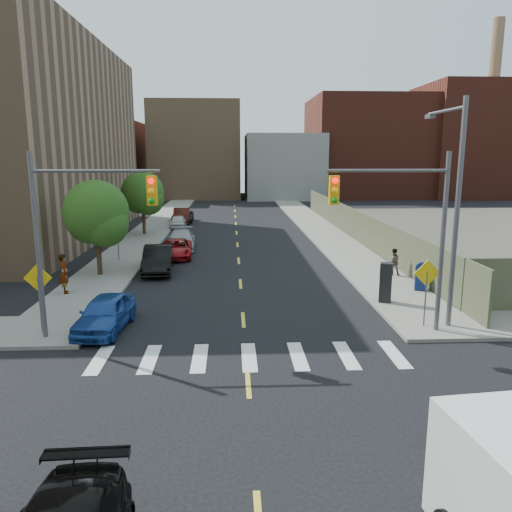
{
  "coord_description": "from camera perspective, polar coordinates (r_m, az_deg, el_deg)",
  "views": [
    {
      "loc": [
        -0.47,
        -12.17,
        6.87
      ],
      "look_at": [
        0.73,
        11.71,
        2.0
      ],
      "focal_mm": 35.0,
      "sensor_mm": 36.0,
      "label": 1
    }
  ],
  "objects": [
    {
      "name": "tree_west_near",
      "position": [
        29.4,
        -17.75,
        4.34
      ],
      "size": [
        3.66,
        3.64,
        5.52
      ],
      "color": "#332114",
      "rests_on": "ground"
    },
    {
      "name": "parked_car_maroon",
      "position": [
        51.49,
        -8.48,
        4.57
      ],
      "size": [
        1.87,
        4.73,
        1.53
      ],
      "primitive_type": "imported",
      "rotation": [
        0.0,
        0.0,
        0.05
      ],
      "color": "#3A120B",
      "rests_on": "ground"
    },
    {
      "name": "parked_car_red",
      "position": [
        34.27,
        -9.07,
        0.85
      ],
      "size": [
        2.27,
        4.52,
        1.23
      ],
      "primitive_type": "imported",
      "rotation": [
        0.0,
        0.0,
        0.05
      ],
      "color": "#A21014",
      "rests_on": "ground"
    },
    {
      "name": "warn_sign_midwest",
      "position": [
        33.35,
        -15.55,
        2.68
      ],
      "size": [
        1.06,
        0.06,
        2.83
      ],
      "color": "#59595E",
      "rests_on": "ground"
    },
    {
      "name": "parked_car_silver",
      "position": [
        37.32,
        -8.57,
        1.88
      ],
      "size": [
        2.25,
        4.99,
        1.42
      ],
      "primitive_type": "imported",
      "rotation": [
        0.0,
        0.0,
        0.05
      ],
      "color": "#9FA2A7",
      "rests_on": "ground"
    },
    {
      "name": "bg_bldg_east",
      "position": [
        87.13,
        12.35,
        11.99
      ],
      "size": [
        18.0,
        18.0,
        16.0
      ],
      "primitive_type": "cube",
      "color": "#592319",
      "rests_on": "ground"
    },
    {
      "name": "bg_bldg_midwest",
      "position": [
        84.35,
        -6.77,
        11.86
      ],
      "size": [
        14.0,
        16.0,
        15.0
      ],
      "primitive_type": "cube",
      "color": "#8C6B4C",
      "rests_on": "ground"
    },
    {
      "name": "payphone",
      "position": [
        23.83,
        14.6,
        -2.95
      ],
      "size": [
        0.67,
        0.61,
        1.85
      ],
      "primitive_type": "cube",
      "rotation": [
        0.0,
        0.0,
        -0.34
      ],
      "color": "black",
      "rests_on": "sidewalk_ne"
    },
    {
      "name": "pedestrian_east",
      "position": [
        29.33,
        15.43,
        -0.63
      ],
      "size": [
        0.78,
        0.63,
        1.52
      ],
      "primitive_type": "imported",
      "rotation": [
        0.0,
        0.0,
        3.06
      ],
      "color": "gray",
      "rests_on": "sidewalk_ne"
    },
    {
      "name": "bg_bldg_center",
      "position": [
        82.63,
        3.06,
        10.19
      ],
      "size": [
        12.0,
        16.0,
        10.0
      ],
      "primitive_type": "cube",
      "color": "gray",
      "rests_on": "ground"
    },
    {
      "name": "sidewalk_nw",
      "position": [
        54.59,
        -10.54,
        4.16
      ],
      "size": [
        3.5,
        73.0,
        0.15
      ],
      "primitive_type": "cube",
      "color": "gray",
      "rests_on": "ground"
    },
    {
      "name": "sidewalk_ne",
      "position": [
        54.72,
        5.81,
        4.32
      ],
      "size": [
        3.5,
        73.0,
        0.15
      ],
      "primitive_type": "cube",
      "color": "gray",
      "rests_on": "ground"
    },
    {
      "name": "bg_bldg_west",
      "position": [
        84.95,
        -17.85,
        10.38
      ],
      "size": [
        14.0,
        18.0,
        12.0
      ],
      "primitive_type": "cube",
      "color": "#592319",
      "rests_on": "ground"
    },
    {
      "name": "ground",
      "position": [
        13.98,
        -0.61,
        -17.91
      ],
      "size": [
        160.0,
        160.0,
        0.0
      ],
      "primitive_type": "plane",
      "color": "black",
      "rests_on": "ground"
    },
    {
      "name": "bg_bldg_fareast",
      "position": [
        90.75,
        22.74,
        11.98
      ],
      "size": [
        14.0,
        16.0,
        18.0
      ],
      "primitive_type": "cube",
      "color": "#592319",
      "rests_on": "ground"
    },
    {
      "name": "signal_ne",
      "position": [
        19.42,
        16.6,
        4.11
      ],
      "size": [
        4.59,
        0.3,
        7.0
      ],
      "color": "#59595E",
      "rests_on": "ground"
    },
    {
      "name": "warn_sign_nw",
      "position": [
        20.64,
        -23.61,
        -3.13
      ],
      "size": [
        1.06,
        0.06,
        2.83
      ],
      "color": "#59595E",
      "rests_on": "ground"
    },
    {
      "name": "fence_north",
      "position": [
        41.79,
        11.12,
        3.56
      ],
      "size": [
        0.12,
        44.0,
        2.5
      ],
      "primitive_type": "cube",
      "color": "#545C40",
      "rests_on": "ground"
    },
    {
      "name": "tree_west_far",
      "position": [
        44.0,
        -12.81,
        6.8
      ],
      "size": [
        3.66,
        3.64,
        5.52
      ],
      "color": "#332114",
      "rests_on": "ground"
    },
    {
      "name": "parked_car_white",
      "position": [
        47.81,
        -8.9,
        3.87
      ],
      "size": [
        1.59,
        3.72,
        1.25
      ],
      "primitive_type": "imported",
      "rotation": [
        0.0,
        0.0,
        0.03
      ],
      "color": "silver",
      "rests_on": "ground"
    },
    {
      "name": "warn_sign_ne",
      "position": [
        20.76,
        18.92,
        -2.7
      ],
      "size": [
        1.06,
        0.06,
        2.83
      ],
      "color": "#59595E",
      "rests_on": "ground"
    },
    {
      "name": "parked_car_grey",
      "position": [
        52.42,
        -8.38,
        4.55
      ],
      "size": [
        2.18,
        4.58,
        1.26
      ],
      "primitive_type": "imported",
      "rotation": [
        0.0,
        0.0,
        0.02
      ],
      "color": "black",
      "rests_on": "ground"
    },
    {
      "name": "mailbox",
      "position": [
        26.47,
        18.34,
        -2.24
      ],
      "size": [
        0.69,
        0.6,
        1.43
      ],
      "rotation": [
        0.0,
        0.0,
        -0.3
      ],
      "color": "navy",
      "rests_on": "sidewalk_ne"
    },
    {
      "name": "parked_car_black",
      "position": [
        30.12,
        -11.11,
        -0.37
      ],
      "size": [
        1.98,
        4.84,
        1.56
      ],
      "primitive_type": "imported",
      "rotation": [
        0.0,
        0.0,
        0.07
      ],
      "color": "black",
      "rests_on": "ground"
    },
    {
      "name": "smokestack",
      "position": [
        92.77,
        25.29,
        14.85
      ],
      "size": [
        1.8,
        1.8,
        28.0
      ],
      "primitive_type": "cylinder",
      "color": "#8C6B4C",
      "rests_on": "ground"
    },
    {
      "name": "pedestrian_west",
      "position": [
        26.26,
        -21.06,
        -1.89
      ],
      "size": [
        0.71,
        0.84,
        1.97
      ],
      "primitive_type": "imported",
      "rotation": [
        0.0,
        0.0,
        1.96
      ],
      "color": "gray",
      "rests_on": "sidewalk_nw"
    },
    {
      "name": "streetlight_ne",
      "position": [
        21.01,
        21.64,
        6.2
      ],
      "size": [
        0.25,
        3.7,
        9.0
      ],
      "color": "#59595E",
      "rests_on": "ground"
    },
    {
      "name": "signal_nw",
      "position": [
        19.13,
        -19.65,
        3.81
      ],
      "size": [
        4.59,
        0.3,
        7.0
      ],
      "color": "#59595E",
      "rests_on": "ground"
    },
    {
      "name": "parked_car_blue",
      "position": [
        20.76,
        -16.86,
        -6.29
      ],
      "size": [
        2.02,
        4.25,
        1.4
      ],
      "primitive_type": "imported",
      "rotation": [
        0.0,
        0.0,
        -0.09
      ],
      "color": "#1C479C",
      "rests_on": "ground"
    }
  ]
}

